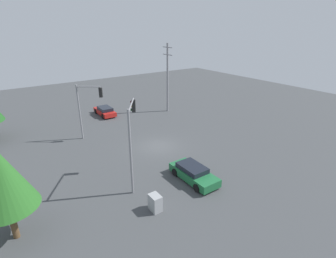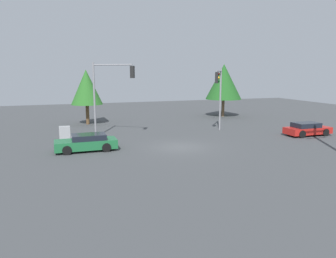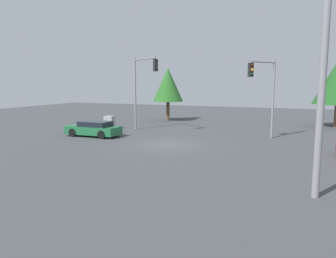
{
  "view_description": "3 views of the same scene",
  "coord_description": "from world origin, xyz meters",
  "px_view_note": "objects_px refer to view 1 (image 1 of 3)",
  "views": [
    {
      "loc": [
        -21.59,
        13.87,
        12.25
      ],
      "look_at": [
        -0.02,
        -1.24,
        1.73
      ],
      "focal_mm": 28.0,
      "sensor_mm": 36.0,
      "label": 1
    },
    {
      "loc": [
        -9.25,
        -24.07,
        6.0
      ],
      "look_at": [
        -1.0,
        -0.03,
        1.54
      ],
      "focal_mm": 35.0,
      "sensor_mm": 36.0,
      "label": 2
    },
    {
      "loc": [
        9.12,
        -21.63,
        4.46
      ],
      "look_at": [
        0.65,
        -1.32,
        1.36
      ],
      "focal_mm": 35.0,
      "sensor_mm": 36.0,
      "label": 3
    }
  ],
  "objects_px": {
    "traffic_signal_cross": "(132,131)",
    "sedan_green": "(193,173)",
    "electrical_cabinet": "(155,203)",
    "sedan_red": "(105,111)",
    "traffic_signal_main": "(88,103)"
  },
  "relations": [
    {
      "from": "sedan_green",
      "to": "sedan_red",
      "type": "xyz_separation_m",
      "value": [
        20.45,
        -0.55,
        -0.01
      ]
    },
    {
      "from": "sedan_green",
      "to": "sedan_red",
      "type": "bearing_deg",
      "value": -91.53
    },
    {
      "from": "electrical_cabinet",
      "to": "sedan_green",
      "type": "bearing_deg",
      "value": -72.78
    },
    {
      "from": "electrical_cabinet",
      "to": "traffic_signal_cross",
      "type": "bearing_deg",
      "value": -6.49
    },
    {
      "from": "sedan_green",
      "to": "electrical_cabinet",
      "type": "relative_size",
      "value": 3.77
    },
    {
      "from": "sedan_green",
      "to": "traffic_signal_cross",
      "type": "relative_size",
      "value": 0.68
    },
    {
      "from": "traffic_signal_cross",
      "to": "sedan_green",
      "type": "bearing_deg",
      "value": -86.72
    },
    {
      "from": "traffic_signal_main",
      "to": "electrical_cabinet",
      "type": "bearing_deg",
      "value": -56.25
    },
    {
      "from": "sedan_red",
      "to": "electrical_cabinet",
      "type": "relative_size",
      "value": 3.57
    },
    {
      "from": "sedan_red",
      "to": "traffic_signal_main",
      "type": "height_order",
      "value": "traffic_signal_main"
    },
    {
      "from": "sedan_green",
      "to": "traffic_signal_main",
      "type": "bearing_deg",
      "value": -73.33
    },
    {
      "from": "sedan_red",
      "to": "traffic_signal_main",
      "type": "bearing_deg",
      "value": -122.69
    },
    {
      "from": "sedan_green",
      "to": "electrical_cabinet",
      "type": "height_order",
      "value": "sedan_green"
    },
    {
      "from": "traffic_signal_main",
      "to": "traffic_signal_cross",
      "type": "xyz_separation_m",
      "value": [
        -10.87,
        0.29,
        0.41
      ]
    },
    {
      "from": "sedan_red",
      "to": "traffic_signal_main",
      "type": "relative_size",
      "value": 0.69
    }
  ]
}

